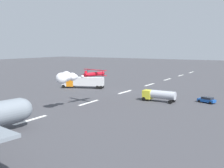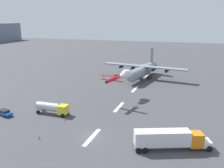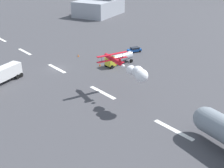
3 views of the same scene
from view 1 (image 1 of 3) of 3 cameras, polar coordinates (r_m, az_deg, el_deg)
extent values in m
plane|color=#424247|center=(84.02, 2.75, -1.67)|extent=(440.00, 440.00, 0.00)
cube|color=white|center=(154.18, 16.28, 2.37)|extent=(8.00, 0.90, 0.01)
cube|color=white|center=(136.10, 14.21, 1.75)|extent=(8.00, 0.90, 0.01)
cube|color=white|center=(118.28, 11.51, 0.95)|extent=(8.00, 0.90, 0.01)
cube|color=white|center=(100.83, 7.88, -0.14)|extent=(8.00, 0.90, 0.01)
cube|color=white|center=(84.02, 2.75, -1.67)|extent=(8.00, 0.90, 0.01)
cube|color=white|center=(68.29, -4.84, -3.90)|extent=(8.00, 0.90, 0.01)
cube|color=white|center=(54.60, -16.67, -7.21)|extent=(8.00, 0.90, 0.01)
sphere|color=gray|center=(49.54, -18.49, -5.02)|extent=(3.79, 3.79, 3.79)
cylinder|color=red|center=(65.20, -3.74, 2.08)|extent=(6.09, 2.09, 0.94)
cube|color=red|center=(65.36, -3.61, 1.96)|extent=(2.09, 7.19, 0.12)
cube|color=red|center=(65.25, -3.62, 2.98)|extent=(2.09, 7.19, 0.12)
cylinder|color=black|center=(67.13, -5.11, 2.60)|extent=(0.08, 0.08, 1.16)
cylinder|color=black|center=(63.52, -2.04, 2.33)|extent=(0.08, 0.08, 1.16)
cube|color=red|center=(63.32, -5.51, 2.30)|extent=(0.71, 0.23, 1.10)
cube|color=red|center=(63.36, -5.51, 1.94)|extent=(0.98, 2.08, 0.08)
cone|color=black|center=(67.56, -1.68, 2.30)|extent=(0.84, 0.92, 0.80)
sphere|color=white|center=(62.62, -6.21, 1.55)|extent=(0.70, 0.70, 0.70)
sphere|color=white|center=(61.19, -7.70, 1.52)|extent=(1.11, 1.11, 1.11)
sphere|color=white|center=(60.78, -8.30, 1.52)|extent=(1.81, 1.81, 1.81)
sphere|color=white|center=(59.39, -9.55, 1.58)|extent=(2.22, 2.22, 2.22)
sphere|color=white|center=(58.70, -10.54, 1.17)|extent=(2.46, 2.46, 2.46)
cube|color=silver|center=(94.10, -9.78, -0.07)|extent=(2.91, 2.39, 1.10)
cube|color=orange|center=(93.34, -8.63, 0.35)|extent=(3.20, 3.14, 2.60)
cube|color=silver|center=(91.47, -4.91, 0.54)|extent=(5.99, 10.37, 2.80)
cylinder|color=black|center=(93.08, -10.15, -0.51)|extent=(0.72, 1.15, 1.10)
cylinder|color=black|center=(89.72, -3.09, -0.71)|extent=(0.72, 1.15, 1.10)
cylinder|color=black|center=(89.46, -2.34, -0.73)|extent=(0.72, 1.15, 1.10)
cylinder|color=black|center=(95.40, -9.63, -0.30)|extent=(0.72, 1.15, 1.10)
cylinder|color=black|center=(92.13, -2.73, -0.48)|extent=(0.72, 1.15, 1.10)
cylinder|color=black|center=(91.88, -2.00, -0.50)|extent=(0.72, 1.15, 1.10)
cube|color=yellow|center=(71.21, 7.50, -2.15)|extent=(2.43, 2.24, 2.20)
cylinder|color=#B7BCC6|center=(69.55, 10.67, -2.25)|extent=(2.19, 6.26, 2.10)
cylinder|color=black|center=(70.59, 6.64, -3.13)|extent=(0.34, 1.00, 1.00)
cylinder|color=black|center=(67.90, 12.09, -3.70)|extent=(0.34, 1.00, 1.00)
cylinder|color=black|center=(72.72, 7.45, -2.82)|extent=(0.34, 1.00, 1.00)
cylinder|color=black|center=(70.12, 12.76, -3.35)|extent=(0.34, 1.00, 1.00)
cube|color=white|center=(114.69, -4.57, 1.19)|extent=(2.07, 4.17, 0.65)
cube|color=#1E232D|center=(114.50, -4.50, 1.49)|extent=(1.81, 2.54, 0.55)
cylinder|color=black|center=(114.95, -5.40, 1.04)|extent=(0.26, 0.65, 0.64)
cylinder|color=black|center=(113.14, -4.30, 0.94)|extent=(0.26, 0.65, 0.64)
cylinder|color=black|center=(116.32, -4.83, 1.12)|extent=(0.26, 0.65, 0.64)
cylinder|color=black|center=(114.53, -3.73, 1.03)|extent=(0.26, 0.65, 0.64)
cube|color=#194CA5|center=(71.61, 19.19, -3.25)|extent=(3.01, 4.62, 0.65)
cube|color=#1E232D|center=(71.40, 19.35, -2.79)|extent=(2.35, 2.95, 0.55)
cylinder|color=black|center=(71.64, 17.78, -3.45)|extent=(0.40, 0.68, 0.64)
cylinder|color=black|center=(70.19, 19.88, -3.77)|extent=(0.40, 0.68, 0.64)
cylinder|color=black|center=(73.16, 18.51, -3.25)|extent=(0.40, 0.68, 0.64)
cylinder|color=black|center=(71.74, 20.58, -3.56)|extent=(0.40, 0.68, 0.64)
cone|color=orange|center=(83.58, 9.99, -1.57)|extent=(0.44, 0.44, 0.75)
cone|color=orange|center=(74.28, 7.03, -2.69)|extent=(0.44, 0.44, 0.75)
camera|label=2|loc=(129.77, 4.65, 12.06)|focal=40.08mm
camera|label=3|loc=(75.47, -50.17, 14.94)|focal=44.01mm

